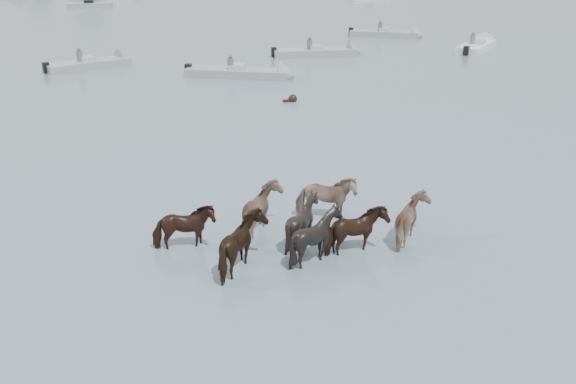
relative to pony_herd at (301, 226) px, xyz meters
name	(u,v)px	position (x,y,z in m)	size (l,w,h in m)	color
ground	(393,272)	(1.57, -2.03, -0.57)	(400.00, 400.00, 0.00)	slate
pony_herd	(301,226)	(0.00, 0.00, 0.00)	(7.30, 3.64, 1.49)	black
swimming_pony	(292,99)	(5.11, 14.39, -0.47)	(0.72, 0.44, 0.44)	black
motorboat_a	(100,63)	(-3.10, 26.64, -0.35)	(5.65, 3.06, 1.92)	gray
motorboat_b	(252,74)	(4.89, 20.44, -0.35)	(6.32, 4.63, 1.92)	gray
motorboat_c	(327,52)	(11.80, 25.54, -0.35)	(6.38, 2.71, 1.92)	gray
motorboat_d	(479,46)	(23.39, 24.34, -0.35)	(5.41, 4.80, 1.92)	silver
motorboat_e	(394,34)	(20.37, 31.47, -0.35)	(5.80, 4.67, 1.92)	gray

